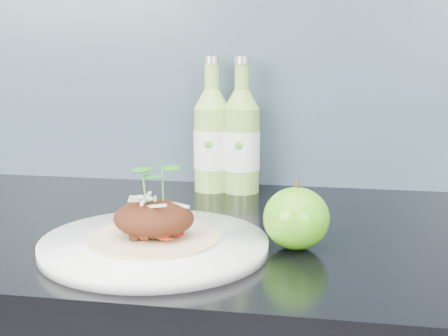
% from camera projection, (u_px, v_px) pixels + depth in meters
% --- Properties ---
extents(dinner_plate, '(0.36, 0.36, 0.02)m').
position_uv_depth(dinner_plate, '(154.00, 245.00, 0.80)').
color(dinner_plate, white).
rests_on(dinner_plate, kitchen_counter).
extents(pork_taco, '(0.17, 0.17, 0.10)m').
position_uv_depth(pork_taco, '(154.00, 217.00, 0.79)').
color(pork_taco, tan).
rests_on(pork_taco, dinner_plate).
extents(green_apple, '(0.10, 0.10, 0.09)m').
position_uv_depth(green_apple, '(296.00, 218.00, 0.80)').
color(green_apple, '#3E9710').
rests_on(green_apple, kitchen_counter).
extents(cider_bottle_left, '(0.09, 0.09, 0.24)m').
position_uv_depth(cider_bottle_left, '(212.00, 140.00, 1.12)').
color(cider_bottle_left, '#9AC652').
rests_on(cider_bottle_left, kitchen_counter).
extents(cider_bottle_right, '(0.08, 0.08, 0.24)m').
position_uv_depth(cider_bottle_right, '(241.00, 141.00, 1.11)').
color(cider_bottle_right, '#84B54B').
rests_on(cider_bottle_right, kitchen_counter).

